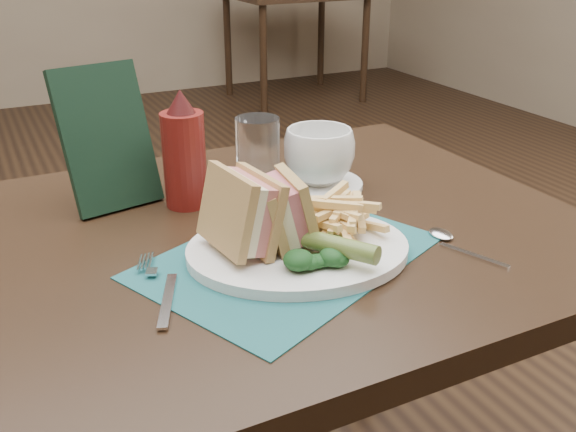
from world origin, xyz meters
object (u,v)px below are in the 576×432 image
object	(u,v)px
placemat	(288,256)
sandwich_half_b	(268,212)
plate	(298,250)
coffee_cup	(319,156)
ketchup_bottle	(184,149)
table_bg_right	(295,46)
table_main	(278,419)
drinking_glass	(258,157)
sandwich_half_a	(227,214)
saucer	(318,185)
check_presenter	(107,138)

from	to	relation	value
placemat	sandwich_half_b	xyz separation A→B (m)	(-0.02, 0.01, 0.06)
plate	coffee_cup	size ratio (longest dim) A/B	2.53
ketchup_bottle	table_bg_right	bearing A→B (deg)	60.33
table_main	ketchup_bottle	distance (m)	0.50
drinking_glass	coffee_cup	bearing A→B (deg)	-10.04
sandwich_half_a	sandwich_half_b	world-z (taller)	sandwich_half_a
sandwich_half_a	saucer	size ratio (longest dim) A/B	0.74
placemat	drinking_glass	bearing A→B (deg)	75.89
plate	sandwich_half_b	distance (m)	0.07
table_main	coffee_cup	bearing A→B (deg)	38.32
placemat	ketchup_bottle	bearing A→B (deg)	105.40
check_presenter	table_main	bearing A→B (deg)	-54.76
sandwich_half_a	coffee_cup	size ratio (longest dim) A/B	0.94
table_main	drinking_glass	bearing A→B (deg)	78.79
coffee_cup	check_presenter	bearing A→B (deg)	165.06
sandwich_half_b	saucer	bearing A→B (deg)	53.05
ketchup_bottle	table_main	bearing A→B (deg)	-53.51
table_main	drinking_glass	xyz separation A→B (m)	(0.02, 0.12, 0.44)
table_main	coffee_cup	size ratio (longest dim) A/B	7.60
placemat	drinking_glass	distance (m)	0.24
plate	saucer	distance (m)	0.25
table_main	saucer	distance (m)	0.41
check_presenter	plate	bearing A→B (deg)	-69.82
placemat	check_presenter	bearing A→B (deg)	120.05
sandwich_half_a	sandwich_half_b	xyz separation A→B (m)	(0.06, -0.00, -0.01)
table_bg_right	saucer	bearing A→B (deg)	-116.40
plate	drinking_glass	xyz separation A→B (m)	(0.04, 0.22, 0.06)
plate	sandwich_half_a	size ratio (longest dim) A/B	2.69
saucer	drinking_glass	bearing A→B (deg)	169.96
table_main	ketchup_bottle	world-z (taller)	ketchup_bottle
coffee_cup	sandwich_half_b	bearing A→B (deg)	-133.75
sandwich_half_a	drinking_glass	xyz separation A→B (m)	(0.13, 0.21, -0.01)
coffee_cup	drinking_glass	world-z (taller)	drinking_glass
placemat	saucer	size ratio (longest dim) A/B	2.52
sandwich_half_b	placemat	bearing A→B (deg)	-23.21
table_main	saucer	bearing A→B (deg)	38.32
table_bg_right	ketchup_bottle	xyz separation A→B (m)	(-1.85, -3.24, 0.47)
sandwich_half_b	drinking_glass	world-z (taller)	drinking_glass
sandwich_half_b	saucer	size ratio (longest dim) A/B	0.64
placemat	saucer	xyz separation A→B (m)	(0.16, 0.20, 0.00)
table_main	sandwich_half_b	distance (m)	0.45
table_main	plate	xyz separation A→B (m)	(-0.02, -0.11, 0.38)
table_bg_right	check_presenter	world-z (taller)	check_presenter
plate	table_main	bearing A→B (deg)	95.92
table_bg_right	check_presenter	bearing A→B (deg)	-121.49
check_presenter	drinking_glass	bearing A→B (deg)	-28.72
sandwich_half_b	drinking_glass	xyz separation A→B (m)	(0.08, 0.21, -0.00)
saucer	check_presenter	bearing A→B (deg)	165.06
table_bg_right	placemat	bearing A→B (deg)	-117.17
plate	check_presenter	size ratio (longest dim) A/B	1.34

